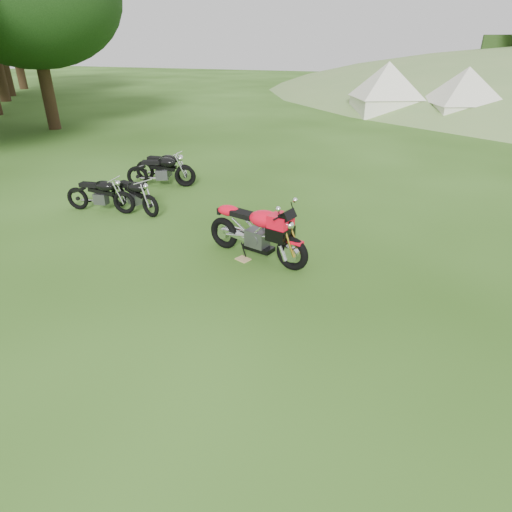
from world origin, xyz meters
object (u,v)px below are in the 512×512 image
at_px(vintage_moto_a, 133,194).
at_px(tent_left, 386,90).
at_px(tent_mid, 464,95).
at_px(vintage_moto_d, 164,166).
at_px(vintage_moto_c, 100,194).
at_px(sport_motorcycle, 256,227).
at_px(plywood_board, 243,259).
at_px(vintage_moto_b, 161,170).

distance_m(vintage_moto_a, tent_left, 18.57).
bearing_deg(tent_left, tent_mid, -36.14).
bearing_deg(vintage_moto_d, vintage_moto_c, -96.22).
bearing_deg(sport_motorcycle, vintage_moto_d, 154.26).
bearing_deg(tent_left, plywood_board, -116.15).
relative_size(vintage_moto_b, tent_left, 0.60).
relative_size(sport_motorcycle, plywood_board, 8.39).
relative_size(vintage_moto_a, vintage_moto_c, 0.98).
xyz_separation_m(plywood_board, vintage_moto_b, (-3.93, 3.42, 0.48)).
bearing_deg(tent_left, vintage_moto_a, -127.03).
bearing_deg(sport_motorcycle, vintage_moto_a, 175.33).
relative_size(sport_motorcycle, tent_mid, 0.69).
height_order(sport_motorcycle, vintage_moto_a, sport_motorcycle).
height_order(sport_motorcycle, plywood_board, sport_motorcycle).
bearing_deg(vintage_moto_c, vintage_moto_d, 79.06).
relative_size(sport_motorcycle, tent_left, 0.67).
xyz_separation_m(plywood_board, vintage_moto_d, (-4.06, 3.81, 0.48)).
height_order(sport_motorcycle, vintage_moto_d, sport_motorcycle).
bearing_deg(tent_left, vintage_moto_c, -129.05).
relative_size(vintage_moto_a, tent_left, 0.54).
relative_size(vintage_moto_c, tent_left, 0.55).
height_order(vintage_moto_b, vintage_moto_c, vintage_moto_b).
xyz_separation_m(vintage_moto_a, tent_left, (3.97, 18.12, 0.92)).
relative_size(vintage_moto_c, vintage_moto_d, 0.95).
bearing_deg(vintage_moto_c, tent_left, 68.10).
distance_m(plywood_board, vintage_moto_a, 3.79).
height_order(vintage_moto_a, vintage_moto_d, vintage_moto_d).
distance_m(vintage_moto_c, tent_left, 19.04).
relative_size(vintage_moto_a, vintage_moto_d, 0.93).
distance_m(vintage_moto_a, vintage_moto_b, 2.01).
height_order(plywood_board, vintage_moto_c, vintage_moto_c).
xyz_separation_m(sport_motorcycle, vintage_moto_d, (-4.27, 3.64, -0.15)).
xyz_separation_m(sport_motorcycle, tent_left, (0.29, 19.42, 0.73)).
height_order(sport_motorcycle, tent_mid, tent_mid).
distance_m(plywood_board, vintage_moto_c, 4.39).
bearing_deg(plywood_board, vintage_moto_a, 157.16).
height_order(sport_motorcycle, vintage_moto_b, sport_motorcycle).
relative_size(vintage_moto_a, vintage_moto_b, 0.91).
bearing_deg(tent_mid, plywood_board, -124.75).
distance_m(plywood_board, vintage_moto_d, 5.58).
bearing_deg(vintage_moto_c, sport_motorcycle, -20.21).
distance_m(plywood_board, tent_left, 19.63).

